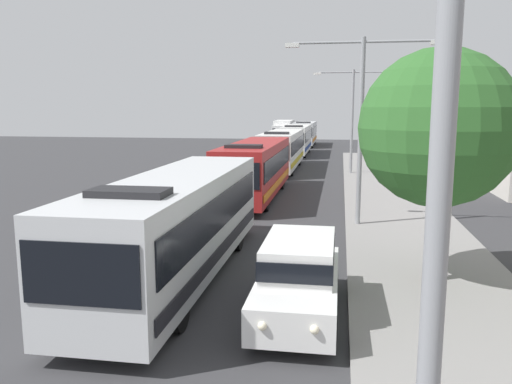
% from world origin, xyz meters
% --- Properties ---
extents(bus_lead, '(2.58, 11.57, 3.21)m').
position_xyz_m(bus_lead, '(-1.30, 13.16, 1.69)').
color(bus_lead, silver).
rests_on(bus_lead, ground_plane).
extents(bus_second_in_line, '(2.58, 11.77, 3.21)m').
position_xyz_m(bus_second_in_line, '(-1.30, 26.96, 1.69)').
color(bus_second_in_line, maroon).
rests_on(bus_second_in_line, ground_plane).
extents(bus_middle, '(2.58, 12.19, 3.21)m').
position_xyz_m(bus_middle, '(-1.30, 40.07, 1.69)').
color(bus_middle, silver).
rests_on(bus_middle, ground_plane).
extents(bus_fourth_in_line, '(2.58, 10.69, 3.21)m').
position_xyz_m(bus_fourth_in_line, '(-1.30, 53.36, 1.69)').
color(bus_fourth_in_line, silver).
rests_on(bus_fourth_in_line, ground_plane).
extents(bus_rear, '(2.58, 10.46, 3.21)m').
position_xyz_m(bus_rear, '(-1.30, 66.50, 1.69)').
color(bus_rear, silver).
rests_on(bus_rear, ground_plane).
extents(white_suv, '(1.86, 5.00, 1.90)m').
position_xyz_m(white_suv, '(2.40, 10.92, 1.03)').
color(white_suv, white).
rests_on(white_suv, ground_plane).
extents(box_truck_oncoming, '(2.35, 7.98, 3.15)m').
position_xyz_m(box_truck_oncoming, '(-4.60, 70.99, 1.71)').
color(box_truck_oncoming, white).
rests_on(box_truck_oncoming, ground_plane).
extents(streetlamp_near, '(5.15, 0.28, 7.84)m').
position_xyz_m(streetlamp_near, '(4.10, 3.37, 4.93)').
color(streetlamp_near, gray).
rests_on(streetlamp_near, sidewalk).
extents(streetlamp_mid, '(6.24, 0.28, 7.60)m').
position_xyz_m(streetlamp_mid, '(4.10, 20.62, 4.88)').
color(streetlamp_mid, gray).
rests_on(streetlamp_mid, sidewalk).
extents(streetlamp_far, '(5.80, 0.28, 7.54)m').
position_xyz_m(streetlamp_far, '(4.10, 37.88, 4.82)').
color(streetlamp_far, gray).
rests_on(streetlamp_far, sidewalk).
extents(roadside_tree, '(4.30, 4.30, 6.44)m').
position_xyz_m(roadside_tree, '(5.91, 13.68, 4.43)').
color(roadside_tree, '#4C3823').
rests_on(roadside_tree, sidewalk).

